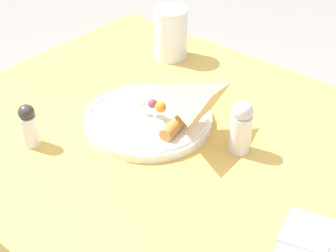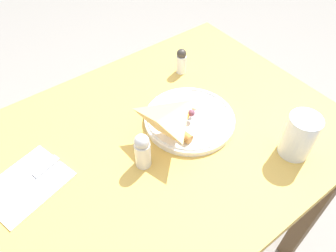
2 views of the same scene
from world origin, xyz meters
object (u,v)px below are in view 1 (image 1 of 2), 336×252
milk_glass (171,36)px  pepper_shaker (29,125)px  plate_pizza (151,117)px  dining_table (185,197)px  salt_shaker (241,127)px

milk_glass → pepper_shaker: milk_glass is taller
plate_pizza → milk_glass: size_ratio=2.07×
plate_pizza → pepper_shaker: bearing=-122.7°
dining_table → pepper_shaker: pepper_shaker is taller
pepper_shaker → milk_glass: bearing=93.3°
dining_table → milk_glass: 0.38m
dining_table → salt_shaker: bearing=26.4°
milk_glass → pepper_shaker: bearing=-86.7°
milk_glass → salt_shaker: size_ratio=1.16×
dining_table → milk_glass: size_ratio=8.13×
dining_table → pepper_shaker: bearing=-139.0°
plate_pizza → salt_shaker: salt_shaker is taller
plate_pizza → milk_glass: bearing=122.2°
plate_pizza → milk_glass: (-0.14, 0.23, 0.04)m
salt_shaker → pepper_shaker: size_ratio=1.22×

